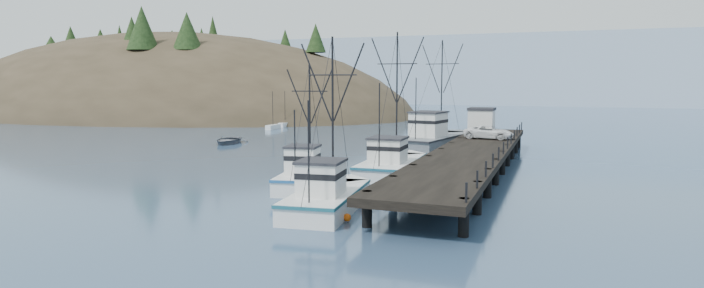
% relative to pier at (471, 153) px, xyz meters
% --- Properties ---
extents(ground, '(400.00, 400.00, 0.00)m').
position_rel_pier_xyz_m(ground, '(-14.00, -16.00, -1.69)').
color(ground, '#2F4969').
rests_on(ground, ground).
extents(pier, '(6.00, 44.00, 2.00)m').
position_rel_pier_xyz_m(pier, '(0.00, 0.00, 0.00)').
color(pier, black).
rests_on(pier, ground).
extents(headland, '(134.80, 78.00, 51.00)m').
position_rel_pier_xyz_m(headland, '(-88.95, 62.61, -6.24)').
color(headland, '#382D1E').
rests_on(headland, ground).
extents(distant_ridge, '(360.00, 40.00, 26.00)m').
position_rel_pier_xyz_m(distant_ridge, '(-4.00, 154.00, -1.69)').
color(distant_ridge, '#9EB2C6').
rests_on(distant_ridge, ground).
extents(distant_ridge_far, '(180.00, 25.00, 18.00)m').
position_rel_pier_xyz_m(distant_ridge_far, '(-54.00, 169.00, -1.69)').
color(distant_ridge_far, silver).
rests_on(distant_ridge_far, ground).
extents(moored_sailboats, '(21.64, 21.28, 6.35)m').
position_rel_pier_xyz_m(moored_sailboats, '(-46.23, 42.51, -1.36)').
color(moored_sailboats, white).
rests_on(moored_sailboats, ground).
extents(trawler_near, '(4.54, 10.81, 10.96)m').
position_rel_pier_xyz_m(trawler_near, '(-6.17, -16.93, -0.87)').
color(trawler_near, white).
rests_on(trawler_near, ground).
extents(trawler_mid, '(4.45, 9.32, 9.46)m').
position_rel_pier_xyz_m(trawler_mid, '(-10.43, -10.94, -0.87)').
color(trawler_mid, white).
rests_on(trawler_mid, ground).
extents(trawler_far, '(4.29, 12.27, 12.42)m').
position_rel_pier_xyz_m(trawler_far, '(-6.23, -2.69, -0.87)').
color(trawler_far, white).
rests_on(trawler_far, ground).
extents(work_vessel, '(6.94, 15.38, 12.85)m').
position_rel_pier_xyz_m(work_vessel, '(-5.97, 13.50, -0.46)').
color(work_vessel, slate).
rests_on(work_vessel, ground).
extents(pier_shed, '(3.00, 3.20, 2.80)m').
position_rel_pier_xyz_m(pier_shed, '(-1.50, 18.00, 1.73)').
color(pier_shed, silver).
rests_on(pier_shed, pier).
extents(pickup_truck, '(5.15, 2.76, 1.38)m').
position_rel_pier_xyz_m(pickup_truck, '(0.32, 9.74, 1.00)').
color(pickup_truck, white).
rests_on(pickup_truck, pier).
extents(motorboat, '(5.29, 6.53, 1.20)m').
position_rel_pier_xyz_m(motorboat, '(-32.20, 11.66, -1.69)').
color(motorboat, '#595C63').
rests_on(motorboat, ground).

